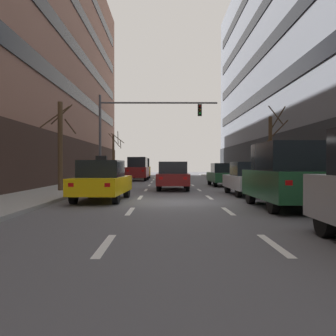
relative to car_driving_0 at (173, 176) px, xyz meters
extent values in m
plane|color=#515156|center=(-0.03, -7.15, -0.82)|extent=(120.00, 120.00, 0.00)
cube|color=gray|center=(-6.34, -7.15, -0.75)|extent=(3.19, 80.00, 0.14)
cube|color=gray|center=(6.28, -7.15, -0.75)|extent=(3.19, 80.00, 0.14)
cube|color=silver|center=(-1.60, -15.15, -0.82)|extent=(0.16, 2.00, 0.01)
cube|color=silver|center=(-1.60, -10.15, -0.82)|extent=(0.16, 2.00, 0.01)
cube|color=silver|center=(-1.60, -5.15, -0.82)|extent=(0.16, 2.00, 0.01)
cube|color=silver|center=(-1.60, -0.15, -0.82)|extent=(0.16, 2.00, 0.01)
cube|color=silver|center=(-1.60, 4.85, -0.82)|extent=(0.16, 2.00, 0.01)
cube|color=silver|center=(-1.60, 9.85, -0.82)|extent=(0.16, 2.00, 0.01)
cube|color=silver|center=(-1.60, 14.85, -0.82)|extent=(0.16, 2.00, 0.01)
cube|color=silver|center=(-1.60, 19.85, -0.82)|extent=(0.16, 2.00, 0.01)
cube|color=silver|center=(-1.60, 24.85, -0.82)|extent=(0.16, 2.00, 0.01)
cube|color=silver|center=(1.54, -15.15, -0.82)|extent=(0.16, 2.00, 0.01)
cube|color=silver|center=(1.54, -10.15, -0.82)|extent=(0.16, 2.00, 0.01)
cube|color=silver|center=(1.54, -5.15, -0.82)|extent=(0.16, 2.00, 0.01)
cube|color=silver|center=(1.54, -0.15, -0.82)|extent=(0.16, 2.00, 0.01)
cube|color=silver|center=(1.54, 4.85, -0.82)|extent=(0.16, 2.00, 0.01)
cube|color=silver|center=(1.54, 9.85, -0.82)|extent=(0.16, 2.00, 0.01)
cube|color=silver|center=(1.54, 14.85, -0.82)|extent=(0.16, 2.00, 0.01)
cube|color=silver|center=(1.54, 19.85, -0.82)|extent=(0.16, 2.00, 0.01)
cube|color=silver|center=(1.54, 24.85, -0.82)|extent=(0.16, 2.00, 0.01)
cylinder|color=black|center=(-0.78, 1.44, -0.49)|extent=(0.24, 0.67, 0.67)
cylinder|color=black|center=(0.84, 1.41, -0.49)|extent=(0.24, 0.67, 0.67)
cylinder|color=black|center=(-0.84, -1.30, -0.49)|extent=(0.24, 0.67, 0.67)
cylinder|color=black|center=(0.79, -1.33, -0.49)|extent=(0.24, 0.67, 0.67)
cube|color=maroon|center=(0.00, 0.05, -0.16)|extent=(1.95, 4.49, 0.65)
cube|color=black|center=(0.00, -0.15, 0.50)|extent=(1.66, 1.96, 0.69)
cube|color=white|center=(-0.61, 2.26, -0.05)|extent=(0.20, 0.08, 0.14)
cube|color=red|center=(-0.69, -2.12, -0.05)|extent=(0.20, 0.08, 0.14)
cube|color=white|center=(0.69, 2.23, -0.05)|extent=(0.20, 0.08, 0.14)
cube|color=red|center=(0.61, -2.15, -0.05)|extent=(0.20, 0.08, 0.14)
cylinder|color=black|center=(-3.82, 14.26, -0.48)|extent=(0.24, 0.69, 0.68)
cylinder|color=black|center=(-2.16, 14.22, -0.48)|extent=(0.24, 0.69, 0.68)
cylinder|color=black|center=(-3.89, 11.47, -0.48)|extent=(0.24, 0.69, 0.68)
cylinder|color=black|center=(-2.23, 11.43, -0.48)|extent=(0.24, 0.69, 0.68)
cube|color=maroon|center=(-3.02, 12.84, -0.02)|extent=(2.01, 4.59, 0.93)
cube|color=black|center=(-3.02, 12.84, 0.91)|extent=(1.72, 2.73, 0.93)
cube|color=white|center=(-3.64, 15.09, 0.15)|extent=(0.21, 0.09, 0.14)
cube|color=red|center=(-3.74, 10.62, 0.15)|extent=(0.21, 0.09, 0.14)
cube|color=white|center=(-2.31, 15.06, 0.15)|extent=(0.21, 0.09, 0.14)
cube|color=red|center=(-2.41, 10.59, 0.15)|extent=(0.21, 0.09, 0.14)
cylinder|color=black|center=(-3.83, -5.19, -0.49)|extent=(0.25, 0.68, 0.67)
cylinder|color=black|center=(-2.21, -5.27, -0.49)|extent=(0.25, 0.68, 0.67)
cylinder|color=black|center=(-3.96, -7.93, -0.49)|extent=(0.25, 0.68, 0.67)
cylinder|color=black|center=(-2.33, -8.01, -0.49)|extent=(0.25, 0.68, 0.67)
cube|color=yellow|center=(-3.08, -6.60, -0.16)|extent=(2.07, 4.55, 0.65)
cube|color=black|center=(-3.09, -6.80, 0.51)|extent=(1.71, 2.00, 0.69)
cube|color=white|center=(-3.64, -4.38, -0.05)|extent=(0.21, 0.09, 0.14)
cube|color=red|center=(-3.84, -8.76, -0.05)|extent=(0.21, 0.09, 0.14)
cube|color=white|center=(-2.33, -4.44, -0.05)|extent=(0.21, 0.09, 0.14)
cube|color=red|center=(-2.53, -8.82, -0.05)|extent=(0.21, 0.09, 0.14)
cube|color=black|center=(-3.09, -6.80, 0.94)|extent=(0.46, 0.22, 0.18)
cylinder|color=black|center=(-3.93, 21.18, -0.48)|extent=(0.25, 0.69, 0.68)
cylinder|color=black|center=(-2.28, 21.25, -0.48)|extent=(0.25, 0.69, 0.68)
cylinder|color=black|center=(-3.82, 18.40, -0.48)|extent=(0.25, 0.69, 0.68)
cylinder|color=black|center=(-2.17, 18.46, -0.48)|extent=(0.25, 0.69, 0.68)
cube|color=yellow|center=(-3.05, 19.82, -0.02)|extent=(2.07, 4.61, 0.93)
cube|color=black|center=(-3.05, 19.82, 0.91)|extent=(1.75, 2.75, 0.93)
cube|color=white|center=(-3.80, 22.03, 0.14)|extent=(0.21, 0.09, 0.14)
cube|color=red|center=(-3.63, 17.57, 0.14)|extent=(0.21, 0.09, 0.14)
cube|color=white|center=(-2.47, 22.08, 0.14)|extent=(0.21, 0.09, 0.14)
cube|color=red|center=(-2.30, 17.62, 0.14)|extent=(0.21, 0.09, 0.14)
cube|color=black|center=(-3.05, 19.82, 1.47)|extent=(0.46, 0.22, 0.19)
cylinder|color=black|center=(2.81, -14.41, -0.48)|extent=(0.23, 0.69, 0.69)
cube|color=white|center=(2.98, -13.57, 0.15)|extent=(0.21, 0.08, 0.15)
cylinder|color=black|center=(2.78, -7.95, -0.48)|extent=(0.24, 0.70, 0.70)
cylinder|color=black|center=(4.47, -7.93, -0.48)|extent=(0.24, 0.70, 0.70)
cylinder|color=black|center=(2.81, -10.80, -0.48)|extent=(0.24, 0.70, 0.70)
cylinder|color=black|center=(4.50, -10.78, -0.48)|extent=(0.24, 0.70, 0.70)
cube|color=#1E512D|center=(3.64, -9.36, 0.00)|extent=(1.99, 4.66, 0.95)
cube|color=black|center=(3.64, -9.36, 0.95)|extent=(1.72, 2.76, 0.95)
cube|color=white|center=(2.93, -7.09, 0.16)|extent=(0.21, 0.09, 0.15)
cube|color=red|center=(2.98, -11.65, 0.16)|extent=(0.21, 0.09, 0.15)
cube|color=white|center=(4.29, -7.08, 0.16)|extent=(0.21, 0.09, 0.15)
cube|color=red|center=(4.34, -11.63, 0.16)|extent=(0.21, 0.09, 0.15)
cylinder|color=black|center=(2.82, -2.54, -0.50)|extent=(0.23, 0.66, 0.65)
cylinder|color=black|center=(4.41, -2.52, -0.50)|extent=(0.23, 0.66, 0.65)
cylinder|color=black|center=(2.87, -5.22, -0.50)|extent=(0.23, 0.66, 0.65)
cylinder|color=black|center=(4.45, -5.19, -0.50)|extent=(0.23, 0.66, 0.65)
cube|color=#B7BABF|center=(3.64, -3.87, -0.18)|extent=(1.89, 4.38, 0.63)
cube|color=black|center=(3.64, -4.06, 0.47)|extent=(1.61, 1.91, 0.67)
cube|color=white|center=(2.97, -1.74, -0.07)|extent=(0.20, 0.08, 0.14)
cube|color=red|center=(3.04, -6.01, -0.07)|extent=(0.20, 0.08, 0.14)
cube|color=white|center=(4.24, -1.72, -0.07)|extent=(0.20, 0.08, 0.14)
cube|color=red|center=(4.31, -5.99, -0.07)|extent=(0.20, 0.08, 0.14)
cylinder|color=black|center=(2.84, 5.36, -0.50)|extent=(0.23, 0.65, 0.64)
cylinder|color=black|center=(4.39, 5.38, -0.50)|extent=(0.23, 0.65, 0.64)
cylinder|color=black|center=(2.89, 2.73, -0.50)|extent=(0.23, 0.65, 0.64)
cylinder|color=black|center=(4.44, 2.76, -0.50)|extent=(0.23, 0.65, 0.64)
cube|color=#1E512D|center=(3.64, 4.06, -0.19)|extent=(1.87, 4.31, 0.62)
cube|color=black|center=(3.64, 3.86, 0.45)|extent=(1.59, 1.88, 0.66)
cube|color=white|center=(2.97, 6.14, -0.08)|extent=(0.20, 0.08, 0.14)
cube|color=red|center=(3.05, 1.95, -0.08)|extent=(0.20, 0.08, 0.14)
cube|color=white|center=(4.22, 6.17, -0.08)|extent=(0.20, 0.08, 0.14)
cube|color=red|center=(4.30, 1.97, -0.08)|extent=(0.20, 0.08, 0.14)
cylinder|color=#4C4C51|center=(-5.14, 4.67, 2.51)|extent=(0.18, 0.18, 6.38)
cylinder|color=#4C4C51|center=(-0.92, 4.67, 5.13)|extent=(8.45, 0.12, 0.12)
cube|color=black|center=(2.04, 4.67, 4.61)|extent=(0.28, 0.24, 0.84)
sphere|color=#4B0704|center=(2.04, 4.53, 4.87)|extent=(0.17, 0.17, 0.17)
sphere|color=#523505|center=(2.04, 4.53, 4.61)|extent=(0.17, 0.17, 0.17)
sphere|color=green|center=(2.04, 4.53, 4.35)|extent=(0.17, 0.17, 0.17)
cylinder|color=#4C3823|center=(5.96, 0.52, 1.46)|extent=(0.23, 0.23, 4.29)
cylinder|color=#42301E|center=(6.15, 0.04, 3.64)|extent=(1.03, 0.45, 1.08)
cylinder|color=#42301E|center=(6.47, 0.87, 3.46)|extent=(0.78, 1.10, 1.55)
cylinder|color=#42301E|center=(6.54, 0.99, 2.78)|extent=(1.02, 1.22, 1.27)
cylinder|color=#4C3823|center=(-6.02, 17.95, 1.60)|extent=(0.22, 0.22, 4.57)
cylinder|color=#42301E|center=(-5.46, 17.35, 3.49)|extent=(1.27, 1.19, 1.00)
cylinder|color=#42301E|center=(-5.86, 17.38, 3.29)|extent=(1.21, 0.41, 1.42)
cylinder|color=#42301E|center=(-5.53, 17.99, 3.58)|extent=(0.16, 1.03, 1.36)
cylinder|color=#42301E|center=(-5.25, 18.01, 2.88)|extent=(0.20, 1.57, 0.87)
cylinder|color=#4C3823|center=(-6.02, -2.38, 1.66)|extent=(0.26, 0.26, 4.68)
cylinder|color=#42301E|center=(-5.45, -2.51, 2.68)|extent=(0.33, 1.19, 0.67)
cylinder|color=#42301E|center=(-6.49, -1.72, 3.29)|extent=(1.38, 1.02, 1.33)
cylinder|color=#42301E|center=(-6.09, -1.82, 3.41)|extent=(1.16, 0.23, 1.14)
cylinder|color=#383D59|center=(6.87, 3.73, -0.25)|extent=(0.13, 0.13, 0.87)
cylinder|color=#383D59|center=(6.70, 3.77, -0.25)|extent=(0.13, 0.13, 0.87)
cube|color=navy|center=(6.79, 3.75, 0.49)|extent=(0.37, 0.26, 0.61)
sphere|color=brown|center=(6.79, 3.75, 0.91)|extent=(0.22, 0.22, 0.22)
cylinder|color=navy|center=(7.00, 3.71, 0.52)|extent=(0.09, 0.09, 0.55)
cylinder|color=navy|center=(6.57, 3.79, 0.52)|extent=(0.09, 0.09, 0.55)
cylinder|color=black|center=(7.26, -4.44, -0.30)|extent=(0.13, 0.13, 0.76)
cylinder|color=black|center=(7.40, -4.34, -0.30)|extent=(0.13, 0.13, 0.76)
cube|color=navy|center=(7.33, -4.39, 0.35)|extent=(0.39, 0.36, 0.54)
sphere|color=#9E704C|center=(7.33, -4.39, 0.72)|extent=(0.20, 0.20, 0.20)
cylinder|color=navy|center=(7.15, -4.52, 0.38)|extent=(0.09, 0.09, 0.49)
cylinder|color=navy|center=(7.51, -4.26, 0.38)|extent=(0.09, 0.09, 0.49)
camera|label=1|loc=(-0.50, -21.99, 0.67)|focal=39.56mm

